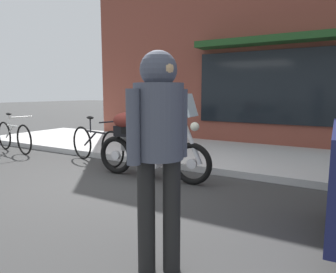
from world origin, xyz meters
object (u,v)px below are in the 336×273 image
object	(u,v)px
sandwich_board_sign	(146,129)
parked_bicycle	(96,144)
second_bicycle_by_cafe	(14,136)
touring_motorcycle	(146,142)
pedestrian_walking	(159,136)

from	to	relation	value
sandwich_board_sign	parked_bicycle	bearing A→B (deg)	-96.58
parked_bicycle	second_bicycle_by_cafe	world-z (taller)	parked_bicycle
touring_motorcycle	parked_bicycle	distance (m)	1.55
sandwich_board_sign	second_bicycle_by_cafe	xyz separation A→B (m)	(-2.72, -1.64, -0.16)
touring_motorcycle	pedestrian_walking	size ratio (longest dim) A/B	1.22
parked_bicycle	touring_motorcycle	bearing A→B (deg)	-14.37
touring_motorcycle	pedestrian_walking	xyz separation A→B (m)	(1.69, -2.27, 0.49)
touring_motorcycle	second_bicycle_by_cafe	world-z (taller)	touring_motorcycle
second_bicycle_by_cafe	sandwich_board_sign	bearing A→B (deg)	31.02
pedestrian_walking	sandwich_board_sign	bearing A→B (deg)	125.76
touring_motorcycle	parked_bicycle	size ratio (longest dim) A/B	1.20
parked_bicycle	second_bicycle_by_cafe	xyz separation A→B (m)	(-2.55, -0.12, -0.00)
sandwich_board_sign	second_bicycle_by_cafe	world-z (taller)	sandwich_board_sign
pedestrian_walking	sandwich_board_sign	world-z (taller)	pedestrian_walking
pedestrian_walking	sandwich_board_sign	size ratio (longest dim) A/B	2.06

